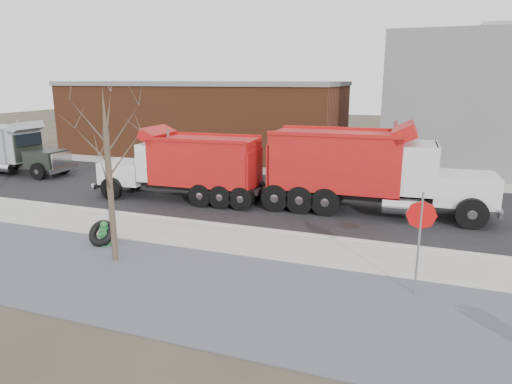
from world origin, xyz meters
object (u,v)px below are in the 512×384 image
at_px(truck_tire, 102,233).
at_px(dump_truck_red_b, 186,164).
at_px(stop_sign, 420,226).
at_px(dump_truck_grey, 10,147).
at_px(fire_hydrant, 105,234).
at_px(dump_truck_red_a, 366,167).

distance_m(truck_tire, dump_truck_red_b, 6.34).
height_order(stop_sign, dump_truck_grey, dump_truck_grey).
bearing_deg(dump_truck_grey, truck_tire, -32.09).
bearing_deg(dump_truck_grey, fire_hydrant, -31.87).
relative_size(stop_sign, dump_truck_red_b, 0.35).
relative_size(fire_hydrant, dump_truck_red_b, 0.11).
bearing_deg(stop_sign, dump_truck_red_a, 123.93).
distance_m(truck_tire, dump_truck_red_a, 10.52).
distance_m(truck_tire, dump_truck_grey, 15.10).
xyz_separation_m(truck_tire, stop_sign, (9.90, -0.19, 1.45)).
height_order(fire_hydrant, dump_truck_red_a, dump_truck_red_a).
xyz_separation_m(truck_tire, dump_truck_red_a, (7.68, 7.04, 1.48)).
height_order(fire_hydrant, stop_sign, stop_sign).
bearing_deg(dump_truck_red_a, truck_tire, -139.60).
bearing_deg(fire_hydrant, stop_sign, 9.28).
xyz_separation_m(truck_tire, dump_truck_red_b, (-0.19, 6.21, 1.26)).
height_order(fire_hydrant, dump_truck_grey, dump_truck_grey).
relative_size(fire_hydrant, dump_truck_grey, 0.13).
bearing_deg(truck_tire, stop_sign, -1.12).
distance_m(fire_hydrant, dump_truck_grey, 15.22).
relative_size(fire_hydrant, dump_truck_red_a, 0.09).
xyz_separation_m(dump_truck_red_b, dump_truck_grey, (-12.54, 1.81, -0.12)).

